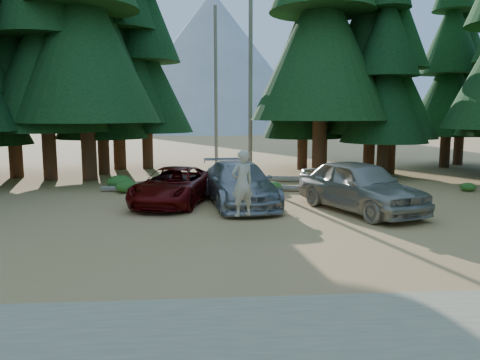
{
  "coord_description": "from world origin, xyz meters",
  "views": [
    {
      "loc": [
        -1.94,
        -13.34,
        3.52
      ],
      "look_at": [
        -0.72,
        2.61,
        1.25
      ],
      "focal_mm": 35.0,
      "sensor_mm": 36.0,
      "label": 1
    }
  ],
  "objects_px": {
    "log_mid": "(284,179)",
    "frisbee_player": "(242,183)",
    "red_pickup": "(174,186)",
    "silver_minivan_center": "(239,184)",
    "log_right": "(325,190)",
    "silver_minivan_right": "(360,186)",
    "log_left": "(142,189)"
  },
  "relations": [
    {
      "from": "frisbee_player",
      "to": "log_left",
      "type": "distance_m",
      "value": 8.84
    },
    {
      "from": "log_left",
      "to": "log_right",
      "type": "bearing_deg",
      "value": -4.66
    },
    {
      "from": "silver_minivan_right",
      "to": "log_right",
      "type": "xyz_separation_m",
      "value": [
        -0.21,
        4.01,
        -0.79
      ]
    },
    {
      "from": "silver_minivan_center",
      "to": "log_mid",
      "type": "height_order",
      "value": "silver_minivan_center"
    },
    {
      "from": "log_mid",
      "to": "frisbee_player",
      "type": "bearing_deg",
      "value": -94.63
    },
    {
      "from": "silver_minivan_right",
      "to": "log_mid",
      "type": "distance_m",
      "value": 7.69
    },
    {
      "from": "red_pickup",
      "to": "log_right",
      "type": "relative_size",
      "value": 1.17
    },
    {
      "from": "silver_minivan_right",
      "to": "frisbee_player",
      "type": "xyz_separation_m",
      "value": [
        -4.5,
        -2.8,
        0.57
      ]
    },
    {
      "from": "silver_minivan_right",
      "to": "frisbee_player",
      "type": "bearing_deg",
      "value": -169.86
    },
    {
      "from": "log_right",
      "to": "log_mid",
      "type": "bearing_deg",
      "value": 128.27
    },
    {
      "from": "red_pickup",
      "to": "silver_minivan_right",
      "type": "xyz_separation_m",
      "value": [
        6.82,
        -1.98,
        0.22
      ]
    },
    {
      "from": "silver_minivan_right",
      "to": "log_left",
      "type": "relative_size",
      "value": 1.48
    },
    {
      "from": "silver_minivan_right",
      "to": "log_left",
      "type": "bearing_deg",
      "value": 127.67
    },
    {
      "from": "log_mid",
      "to": "log_right",
      "type": "relative_size",
      "value": 0.85
    },
    {
      "from": "red_pickup",
      "to": "frisbee_player",
      "type": "height_order",
      "value": "frisbee_player"
    },
    {
      "from": "log_right",
      "to": "frisbee_player",
      "type": "bearing_deg",
      "value": -103.6
    },
    {
      "from": "silver_minivan_center",
      "to": "log_mid",
      "type": "xyz_separation_m",
      "value": [
        2.81,
        5.92,
        -0.67
      ]
    },
    {
      "from": "frisbee_player",
      "to": "log_left",
      "type": "height_order",
      "value": "frisbee_player"
    },
    {
      "from": "frisbee_player",
      "to": "log_right",
      "type": "height_order",
      "value": "frisbee_player"
    },
    {
      "from": "silver_minivan_center",
      "to": "log_left",
      "type": "distance_m",
      "value": 5.43
    },
    {
      "from": "frisbee_player",
      "to": "log_right",
      "type": "bearing_deg",
      "value": -146.99
    },
    {
      "from": "red_pickup",
      "to": "log_right",
      "type": "height_order",
      "value": "red_pickup"
    },
    {
      "from": "red_pickup",
      "to": "silver_minivan_center",
      "type": "distance_m",
      "value": 2.58
    },
    {
      "from": "silver_minivan_right",
      "to": "log_right",
      "type": "height_order",
      "value": "silver_minivan_right"
    },
    {
      "from": "log_mid",
      "to": "silver_minivan_center",
      "type": "bearing_deg",
      "value": -103.59
    },
    {
      "from": "silver_minivan_center",
      "to": "log_mid",
      "type": "bearing_deg",
      "value": 56.31
    },
    {
      "from": "frisbee_player",
      "to": "silver_minivan_center",
      "type": "bearing_deg",
      "value": -117.75
    },
    {
      "from": "log_right",
      "to": "red_pickup",
      "type": "bearing_deg",
      "value": -144.31
    },
    {
      "from": "log_left",
      "to": "log_mid",
      "type": "relative_size",
      "value": 0.99
    },
    {
      "from": "log_mid",
      "to": "log_right",
      "type": "bearing_deg",
      "value": -58.56
    },
    {
      "from": "red_pickup",
      "to": "frisbee_player",
      "type": "relative_size",
      "value": 2.64
    },
    {
      "from": "red_pickup",
      "to": "log_left",
      "type": "height_order",
      "value": "red_pickup"
    }
  ]
}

